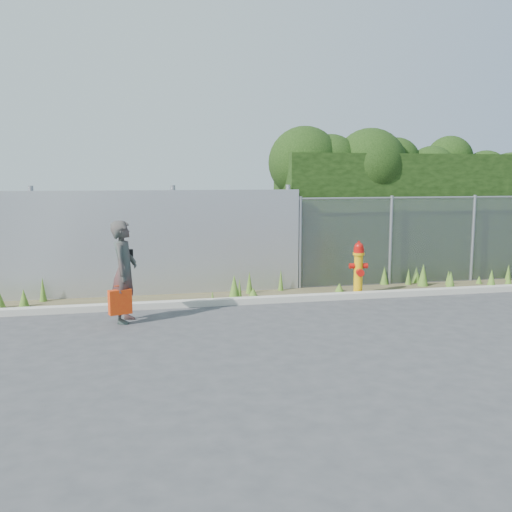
% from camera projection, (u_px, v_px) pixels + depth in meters
% --- Properties ---
extents(ground, '(80.00, 80.00, 0.00)m').
position_uv_depth(ground, '(291.00, 326.00, 9.55)').
color(ground, '#3B3B3D').
rests_on(ground, ground).
extents(curb, '(16.00, 0.22, 0.12)m').
position_uv_depth(curb, '(266.00, 300.00, 11.29)').
color(curb, '#ADAA9C').
rests_on(curb, ground).
extents(weed_strip, '(16.00, 1.34, 0.54)m').
position_uv_depth(weed_strip, '(268.00, 289.00, 11.93)').
color(weed_strip, brown).
rests_on(weed_strip, ground).
extents(corrugated_fence, '(8.50, 0.21, 2.30)m').
position_uv_depth(corrugated_fence, '(98.00, 245.00, 11.61)').
color(corrugated_fence, '#A4A6AB').
rests_on(corrugated_fence, ground).
extents(chainlink_fence, '(6.50, 0.07, 2.05)m').
position_uv_depth(chainlink_fence, '(432.00, 239.00, 13.22)').
color(chainlink_fence, gray).
rests_on(chainlink_fence, ground).
extents(hedge, '(7.58, 1.89, 3.65)m').
position_uv_depth(hedge, '(411.00, 197.00, 14.06)').
color(hedge, black).
rests_on(hedge, ground).
extents(fire_hydrant, '(0.38, 0.34, 1.15)m').
position_uv_depth(fire_hydrant, '(358.00, 269.00, 11.91)').
color(fire_hydrant, '#DCA10B').
rests_on(fire_hydrant, ground).
extents(woman, '(0.57, 0.73, 1.75)m').
position_uv_depth(woman, '(124.00, 272.00, 9.72)').
color(woman, '#0E594E').
rests_on(woman, ground).
extents(red_tote_bag, '(0.38, 0.14, 0.49)m').
position_uv_depth(red_tote_bag, '(120.00, 302.00, 9.56)').
color(red_tote_bag, red).
extents(black_shoulder_bag, '(0.26, 0.11, 0.19)m').
position_uv_depth(black_shoulder_bag, '(125.00, 255.00, 9.94)').
color(black_shoulder_bag, black).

